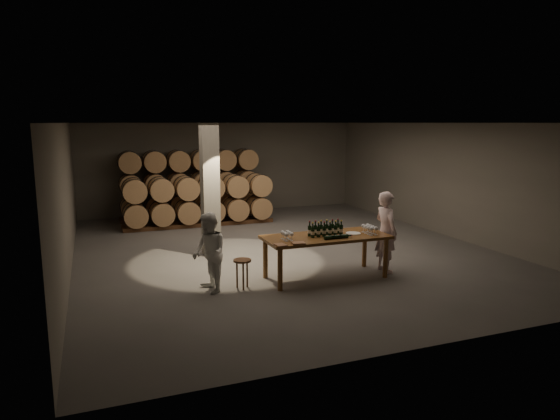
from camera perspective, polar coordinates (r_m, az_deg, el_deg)
name	(u,v)px	position (r m, az deg, el deg)	size (l,w,h in m)	color
room	(210,190)	(12.17, -7.99, 2.28)	(12.00, 12.00, 12.00)	#595653
tasting_table	(326,241)	(10.39, 5.26, -3.49)	(2.60, 1.10, 0.90)	brown
barrel_stack_back	(190,183)	(17.17, -10.24, 3.08)	(4.70, 0.95, 2.31)	#50341B
barrel_stack_front	(199,199)	(15.86, -9.25, 1.20)	(4.70, 0.95, 1.57)	#50341B
bottle_cluster	(325,230)	(10.35, 5.22, -2.31)	(0.73, 0.23, 0.32)	black
lying_bottles	(337,237)	(10.10, 6.50, -3.06)	(0.62, 0.08, 0.08)	black
glass_cluster_left	(287,234)	(9.93, 0.80, -2.72)	(0.19, 0.30, 0.17)	silver
glass_cluster_right	(370,227)	(10.66, 10.20, -1.98)	(0.20, 0.42, 0.18)	silver
plate	(353,233)	(10.61, 8.37, -2.65)	(0.31, 0.31, 0.02)	white
notebook_near	(298,243)	(9.64, 2.12, -3.80)	(0.25, 0.20, 0.03)	brown
notebook_corner	(280,245)	(9.50, 0.05, -4.01)	(0.19, 0.25, 0.02)	brown
pen	(301,243)	(9.66, 2.37, -3.83)	(0.01, 0.01, 0.15)	black
stool	(242,265)	(9.79, -4.32, -6.26)	(0.35, 0.35, 0.58)	#50341B
person_man	(386,232)	(11.00, 12.00, -2.46)	(0.64, 0.42, 1.76)	white
person_woman	(209,253)	(9.58, -8.10, -4.87)	(0.75, 0.58, 1.54)	white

